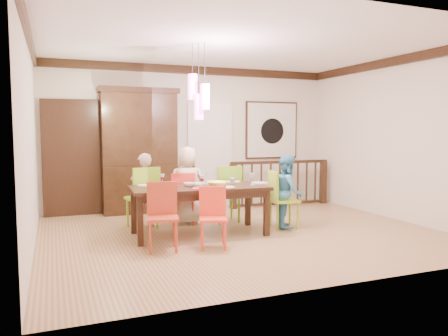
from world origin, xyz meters
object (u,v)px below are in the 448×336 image
object	(u,v)px
person_end_right	(287,191)
person_far_mid	(187,185)
dining_table	(199,192)
chair_far_left	(142,193)
chair_end_right	(284,195)
balustrade	(280,182)
person_far_left	(144,190)
china_hutch	(139,151)

from	to	relation	value
person_end_right	person_far_mid	bearing A→B (deg)	81.44
dining_table	person_end_right	distance (m)	1.51
person_far_mid	chair_far_left	bearing A→B (deg)	13.08
chair_end_right	person_far_mid	size ratio (longest dim) A/B	0.71
dining_table	chair_far_left	world-z (taller)	chair_far_left
dining_table	chair_end_right	size ratio (longest dim) A/B	2.24
chair_end_right	person_end_right	bearing A→B (deg)	-68.33
dining_table	balustrade	distance (m)	3.01
dining_table	balustrade	xyz separation A→B (m)	(2.40, 1.82, -0.16)
balustrade	person_far_left	size ratio (longest dim) A/B	1.82
person_end_right	china_hutch	bearing A→B (deg)	64.23
person_end_right	dining_table	bearing A→B (deg)	110.01
china_hutch	balustrade	distance (m)	3.00
person_far_left	person_end_right	world-z (taller)	person_far_left
chair_far_left	person_far_mid	xyz separation A→B (m)	(0.78, 0.04, 0.08)
chair_end_right	china_hutch	size ratio (longest dim) A/B	0.39
chair_end_right	china_hutch	world-z (taller)	china_hutch
chair_end_right	person_far_mid	distance (m)	1.64
balustrade	china_hutch	bearing A→B (deg)	175.68
dining_table	person_end_right	size ratio (longest dim) A/B	1.76
chair_far_left	person_far_mid	world-z (taller)	person_far_mid
person_far_left	china_hutch	bearing A→B (deg)	-95.62
dining_table	balustrade	bearing A→B (deg)	40.37
person_far_left	person_end_right	xyz separation A→B (m)	(2.18, -0.90, -0.01)
chair_far_left	balustrade	bearing A→B (deg)	-172.23
chair_far_left	chair_end_right	bearing A→B (deg)	147.94
chair_end_right	balustrade	xyz separation A→B (m)	(0.96, 1.89, -0.04)
dining_table	china_hutch	size ratio (longest dim) A/B	0.88
chair_end_right	balustrade	distance (m)	2.12
person_far_mid	person_end_right	bearing A→B (deg)	159.67
china_hutch	person_far_left	distance (m)	1.45
dining_table	person_far_left	bearing A→B (deg)	131.55
china_hutch	person_far_mid	size ratio (longest dim) A/B	1.81
china_hutch	balustrade	world-z (taller)	china_hutch
balustrade	person_far_mid	xyz separation A→B (m)	(-2.34, -1.01, 0.16)
person_far_left	dining_table	bearing A→B (deg)	130.25
person_far_mid	chair_end_right	bearing A→B (deg)	157.87
chair_far_left	china_hutch	bearing A→B (deg)	-110.13
person_far_mid	person_end_right	xyz separation A→B (m)	(1.45, -0.86, -0.06)
chair_end_right	person_far_left	xyz separation A→B (m)	(-2.11, 0.92, 0.07)
chair_far_left	chair_end_right	size ratio (longest dim) A/B	1.08
balustrade	person_end_right	distance (m)	2.08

